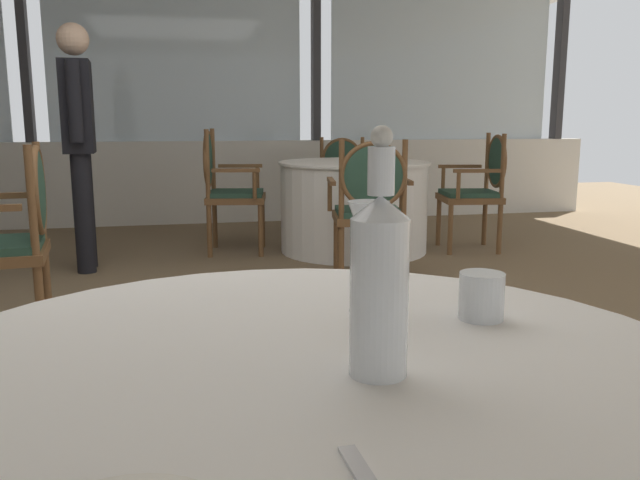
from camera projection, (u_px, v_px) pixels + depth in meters
ground_plane at (195, 378)px, 2.70m from camera, size 14.70×14.70×0.00m
window_wall_far at (179, 116)px, 6.58m from camera, size 9.13×0.14×2.76m
water_bottle at (379, 279)px, 0.83m from camera, size 0.08×0.08×0.32m
wine_glass at (368, 233)px, 1.10m from camera, size 0.07×0.07×0.19m
water_tumbler at (481, 296)px, 1.08m from camera, size 0.08×0.08×0.08m
background_table_0 at (354, 207)px, 5.28m from camera, size 1.23×1.23×0.73m
dining_chair_0_0 at (370, 201)px, 4.23m from camera, size 0.59×0.53×0.94m
dining_chair_0_1 at (481, 183)px, 5.30m from camera, size 0.53×0.59×0.96m
dining_chair_0_2 at (343, 176)px, 6.27m from camera, size 0.59×0.53×0.90m
dining_chair_0_3 at (224, 182)px, 5.19m from camera, size 0.53×0.59×0.99m
dining_chair_1_0 at (12, 229)px, 3.00m from camera, size 0.51×0.57×0.96m
diner_person_0 at (79, 132)px, 4.49m from camera, size 0.22×0.53×1.71m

